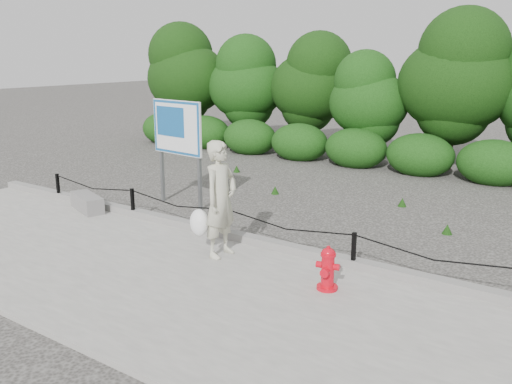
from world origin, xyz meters
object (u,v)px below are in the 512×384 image
at_px(pedestrian, 219,201).
at_px(fire_hydrant, 328,269).
at_px(advertising_sign, 177,132).
at_px(concrete_block, 87,203).

bearing_deg(pedestrian, fire_hydrant, -96.49).
height_order(fire_hydrant, advertising_sign, advertising_sign).
bearing_deg(fire_hydrant, concrete_block, 163.25).
relative_size(fire_hydrant, pedestrian, 0.34).
distance_m(pedestrian, concrete_block, 4.15).
bearing_deg(concrete_block, fire_hydrant, -6.36).
bearing_deg(fire_hydrant, pedestrian, 163.98).
relative_size(pedestrian, advertising_sign, 0.82).
distance_m(fire_hydrant, advertising_sign, 5.63).
height_order(fire_hydrant, pedestrian, pedestrian).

